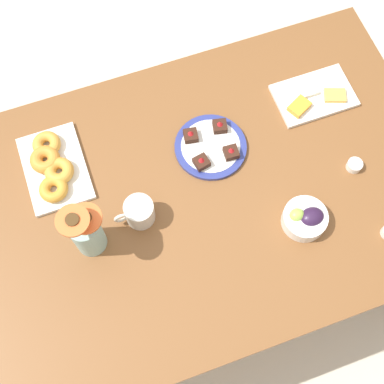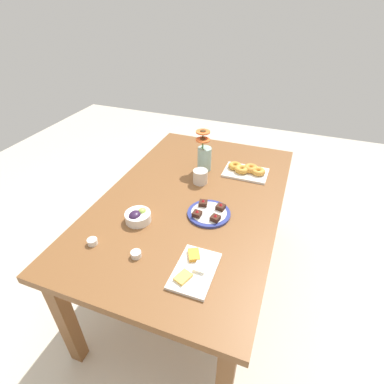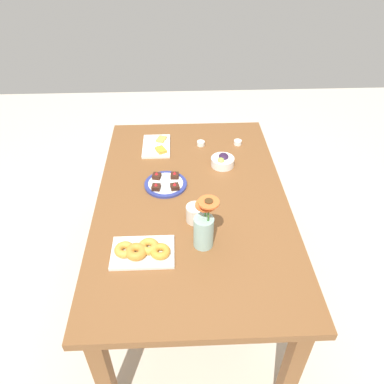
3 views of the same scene
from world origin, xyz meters
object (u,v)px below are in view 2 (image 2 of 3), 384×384
jam_cup_honey (92,241)px  dessert_plate (209,213)px  dining_table (192,209)px  flower_vase (204,157)px  coffee_mug (200,176)px  grape_bowl (138,216)px  croissant_platter (246,170)px  cheese_platter (194,269)px  jam_cup_berry (136,254)px

jam_cup_honey → dessert_plate: size_ratio=0.21×
dining_table → flower_vase: bearing=6.6°
dining_table → coffee_mug: (0.17, 0.01, 0.13)m
coffee_mug → grape_bowl: size_ratio=0.93×
grape_bowl → jam_cup_honey: bearing=151.8°
coffee_mug → dining_table: bearing=-177.2°
dining_table → croissant_platter: croissant_platter is taller
jam_cup_honey → dessert_plate: 0.61m
croissant_platter → flower_vase: 0.29m
cheese_platter → jam_cup_honey: bearing=91.6°
cheese_platter → dessert_plate: 0.39m
cheese_platter → jam_cup_berry: bearing=92.8°
jam_cup_berry → flower_vase: flower_vase is taller
croissant_platter → dessert_plate: bearing=168.9°
jam_cup_honey → dessert_plate: bearing=-48.2°
dining_table → dessert_plate: size_ratio=6.88×
coffee_mug → croissant_platter: bearing=-49.5°
flower_vase → dessert_plate: bearing=-158.2°
coffee_mug → flower_vase: bearing=10.7°
dining_table → grape_bowl: (-0.29, 0.19, 0.12)m
jam_cup_berry → dining_table: bearing=-8.6°
grape_bowl → jam_cup_berry: (-0.22, -0.11, -0.01)m
grape_bowl → croissant_platter: 0.80m
grape_bowl → flower_vase: (0.62, -0.15, 0.07)m
cheese_platter → jam_cup_honey: 0.51m
cheese_platter → flower_vase: (0.84, 0.24, 0.09)m
dining_table → coffee_mug: coffee_mug is taller
jam_cup_berry → flower_vase: 0.85m
jam_cup_honey → flower_vase: 0.90m
jam_cup_berry → croissant_platter: bearing=-19.3°
jam_cup_honey → flower_vase: bearing=-17.9°
grape_bowl → jam_cup_honey: grape_bowl is taller
jam_cup_berry → coffee_mug: bearing=-5.8°
dining_table → cheese_platter: cheese_platter is taller
grape_bowl → jam_cup_honey: size_ratio=2.81×
croissant_platter → jam_cup_honey: size_ratio=5.85×
dining_table → jam_cup_honey: jam_cup_honey is taller
cheese_platter → dessert_plate: (0.39, 0.06, 0.00)m
grape_bowl → jam_cup_berry: 0.25m
croissant_platter → dessert_plate: (-0.49, 0.10, -0.01)m
cheese_platter → grape_bowl: bearing=61.6°
jam_cup_honey → jam_cup_berry: size_ratio=1.00×
jam_cup_honey → flower_vase: flower_vase is taller
jam_cup_honey → dessert_plate: (0.41, -0.45, -0.00)m
croissant_platter → jam_cup_honey: bearing=148.6°
cheese_platter → jam_cup_honey: size_ratio=5.42×
dessert_plate → flower_vase: (0.45, 0.18, 0.09)m
coffee_mug → jam_cup_berry: bearing=174.2°
croissant_platter → jam_cup_berry: croissant_platter is taller
croissant_platter → dining_table: bearing=148.2°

